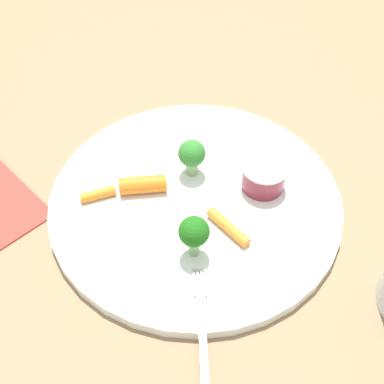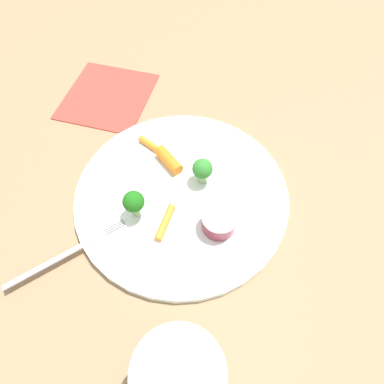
{
  "view_description": "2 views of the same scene",
  "coord_description": "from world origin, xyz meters",
  "px_view_note": "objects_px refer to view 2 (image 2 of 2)",
  "views": [
    {
      "loc": [
        -0.32,
        -0.12,
        0.41
      ],
      "look_at": [
        -0.0,
        0.0,
        0.02
      ],
      "focal_mm": 47.56,
      "sensor_mm": 36.0,
      "label": 1
    },
    {
      "loc": [
        -0.03,
        -0.25,
        0.41
      ],
      "look_at": [
        0.01,
        -0.01,
        0.03
      ],
      "focal_mm": 31.67,
      "sensor_mm": 36.0,
      "label": 2
    }
  ],
  "objects_px": {
    "plate": "(182,195)",
    "napkin": "(108,96)",
    "broccoli_floret_1": "(134,202)",
    "carrot_stick_0": "(169,160)",
    "carrot_stick_1": "(165,222)",
    "fork": "(70,252)",
    "sauce_cup": "(219,221)",
    "drinking_glass": "(180,378)",
    "broccoli_floret_0": "(202,170)",
    "carrot_stick_2": "(149,144)"
  },
  "relations": [
    {
      "from": "carrot_stick_0",
      "to": "carrot_stick_2",
      "type": "distance_m",
      "value": 0.05
    },
    {
      "from": "carrot_stick_1",
      "to": "drinking_glass",
      "type": "xyz_separation_m",
      "value": [
        -0.01,
        -0.18,
        0.04
      ]
    },
    {
      "from": "broccoli_floret_0",
      "to": "carrot_stick_2",
      "type": "bearing_deg",
      "value": 132.18
    },
    {
      "from": "broccoli_floret_1",
      "to": "fork",
      "type": "bearing_deg",
      "value": -154.24
    },
    {
      "from": "broccoli_floret_1",
      "to": "carrot_stick_2",
      "type": "xyz_separation_m",
      "value": [
        0.03,
        0.12,
        -0.03
      ]
    },
    {
      "from": "drinking_glass",
      "to": "napkin",
      "type": "distance_m",
      "value": 0.46
    },
    {
      "from": "sauce_cup",
      "to": "carrot_stick_2",
      "type": "distance_m",
      "value": 0.17
    },
    {
      "from": "drinking_glass",
      "to": "napkin",
      "type": "xyz_separation_m",
      "value": [
        -0.06,
        0.46,
        -0.06
      ]
    },
    {
      "from": "carrot_stick_1",
      "to": "carrot_stick_2",
      "type": "bearing_deg",
      "value": 93.47
    },
    {
      "from": "broccoli_floret_1",
      "to": "drinking_glass",
      "type": "xyz_separation_m",
      "value": [
        0.03,
        -0.21,
        0.01
      ]
    },
    {
      "from": "napkin",
      "to": "plate",
      "type": "bearing_deg",
      "value": -66.6
    },
    {
      "from": "broccoli_floret_1",
      "to": "fork",
      "type": "distance_m",
      "value": 0.1
    },
    {
      "from": "carrot_stick_2",
      "to": "napkin",
      "type": "distance_m",
      "value": 0.15
    },
    {
      "from": "sauce_cup",
      "to": "napkin",
      "type": "distance_m",
      "value": 0.32
    },
    {
      "from": "broccoli_floret_0",
      "to": "carrot_stick_1",
      "type": "distance_m",
      "value": 0.09
    },
    {
      "from": "carrot_stick_1",
      "to": "sauce_cup",
      "type": "bearing_deg",
      "value": -12.13
    },
    {
      "from": "carrot_stick_2",
      "to": "fork",
      "type": "distance_m",
      "value": 0.2
    },
    {
      "from": "plate",
      "to": "drinking_glass",
      "type": "height_order",
      "value": "drinking_glass"
    },
    {
      "from": "plate",
      "to": "broccoli_floret_0",
      "type": "bearing_deg",
      "value": 26.97
    },
    {
      "from": "sauce_cup",
      "to": "broccoli_floret_1",
      "type": "xyz_separation_m",
      "value": [
        -0.1,
        0.04,
        0.02
      ]
    },
    {
      "from": "plate",
      "to": "broccoli_floret_0",
      "type": "distance_m",
      "value": 0.05
    },
    {
      "from": "broccoli_floret_0",
      "to": "carrot_stick_0",
      "type": "height_order",
      "value": "broccoli_floret_0"
    },
    {
      "from": "carrot_stick_2",
      "to": "fork",
      "type": "xyz_separation_m",
      "value": [
        -0.12,
        -0.16,
        -0.0
      ]
    },
    {
      "from": "sauce_cup",
      "to": "broccoli_floret_1",
      "type": "relative_size",
      "value": 0.99
    },
    {
      "from": "plate",
      "to": "drinking_glass",
      "type": "xyz_separation_m",
      "value": [
        -0.03,
        -0.23,
        0.05
      ]
    },
    {
      "from": "sauce_cup",
      "to": "carrot_stick_0",
      "type": "bearing_deg",
      "value": 114.41
    },
    {
      "from": "broccoli_floret_1",
      "to": "carrot_stick_1",
      "type": "bearing_deg",
      "value": -30.81
    },
    {
      "from": "plate",
      "to": "drinking_glass",
      "type": "relative_size",
      "value": 2.62
    },
    {
      "from": "sauce_cup",
      "to": "drinking_glass",
      "type": "bearing_deg",
      "value": -113.8
    },
    {
      "from": "broccoli_floret_0",
      "to": "carrot_stick_2",
      "type": "distance_m",
      "value": 0.1
    },
    {
      "from": "carrot_stick_1",
      "to": "fork",
      "type": "xyz_separation_m",
      "value": [
        -0.12,
        -0.02,
        -0.0
      ]
    },
    {
      "from": "carrot_stick_1",
      "to": "napkin",
      "type": "bearing_deg",
      "value": 104.46
    },
    {
      "from": "drinking_glass",
      "to": "napkin",
      "type": "relative_size",
      "value": 0.75
    },
    {
      "from": "carrot_stick_1",
      "to": "broccoli_floret_1",
      "type": "bearing_deg",
      "value": 149.19
    },
    {
      "from": "broccoli_floret_0",
      "to": "drinking_glass",
      "type": "xyz_separation_m",
      "value": [
        -0.07,
        -0.25,
        0.02
      ]
    },
    {
      "from": "plate",
      "to": "napkin",
      "type": "bearing_deg",
      "value": 113.4
    },
    {
      "from": "carrot_stick_1",
      "to": "carrot_stick_2",
      "type": "distance_m",
      "value": 0.14
    },
    {
      "from": "broccoli_floret_1",
      "to": "napkin",
      "type": "bearing_deg",
      "value": 97.75
    },
    {
      "from": "fork",
      "to": "drinking_glass",
      "type": "relative_size",
      "value": 1.33
    },
    {
      "from": "carrot_stick_1",
      "to": "drinking_glass",
      "type": "distance_m",
      "value": 0.19
    },
    {
      "from": "broccoli_floret_1",
      "to": "carrot_stick_0",
      "type": "distance_m",
      "value": 0.1
    },
    {
      "from": "broccoli_floret_0",
      "to": "carrot_stick_2",
      "type": "relative_size",
      "value": 1.17
    },
    {
      "from": "carrot_stick_0",
      "to": "napkin",
      "type": "bearing_deg",
      "value": 116.75
    },
    {
      "from": "plate",
      "to": "carrot_stick_0",
      "type": "relative_size",
      "value": 6.2
    },
    {
      "from": "drinking_glass",
      "to": "napkin",
      "type": "bearing_deg",
      "value": 98.03
    },
    {
      "from": "broccoli_floret_0",
      "to": "broccoli_floret_1",
      "type": "xyz_separation_m",
      "value": [
        -0.1,
        -0.04,
        0.01
      ]
    },
    {
      "from": "fork",
      "to": "sauce_cup",
      "type": "bearing_deg",
      "value": 1.82
    },
    {
      "from": "carrot_stick_2",
      "to": "broccoli_floret_0",
      "type": "bearing_deg",
      "value": -47.82
    },
    {
      "from": "broccoli_floret_1",
      "to": "carrot_stick_1",
      "type": "height_order",
      "value": "broccoli_floret_1"
    },
    {
      "from": "fork",
      "to": "broccoli_floret_1",
      "type": "bearing_deg",
      "value": 25.76
    }
  ]
}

